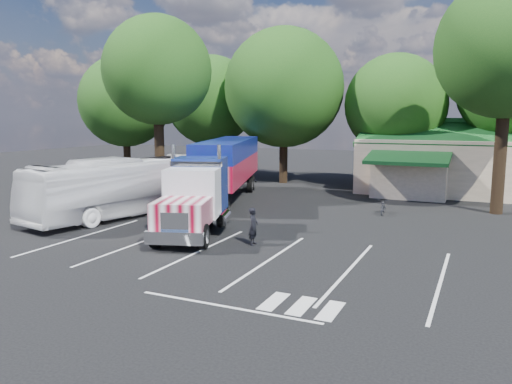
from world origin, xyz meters
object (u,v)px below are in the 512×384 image
at_px(semi_truck, 222,168).
at_px(woman, 253,226).
at_px(silver_sedan, 398,183).
at_px(bicycle, 383,206).
at_px(tour_bus, 124,187).

distance_m(semi_truck, woman, 9.95).
height_order(woman, silver_sedan, woman).
bearing_deg(silver_sedan, woman, 165.73).
relative_size(woman, bicycle, 0.95).
bearing_deg(silver_sedan, semi_truck, 133.97).
xyz_separation_m(semi_truck, bicycle, (9.78, 1.70, -1.96)).
height_order(tour_bus, silver_sedan, tour_bus).
relative_size(bicycle, tour_bus, 0.15).
height_order(semi_truck, silver_sedan, semi_truck).
relative_size(semi_truck, tour_bus, 1.69).
xyz_separation_m(semi_truck, woman, (5.88, -7.86, -1.59)).
height_order(bicycle, tour_bus, tour_bus).
distance_m(tour_bus, silver_sedan, 19.90).
xyz_separation_m(tour_bus, silver_sedan, (12.98, 15.06, -0.90)).
bearing_deg(woman, semi_truck, 29.69).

